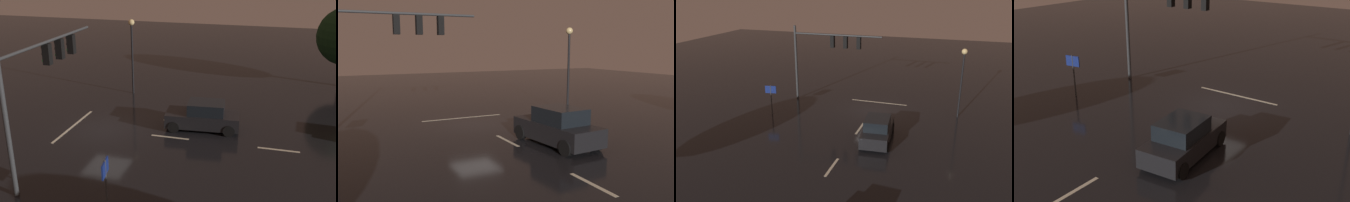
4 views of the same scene
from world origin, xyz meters
The scene contains 7 objects.
ground_plane centered at (0.00, 0.00, 0.00)m, with size 80.00×80.00×0.00m, color black.
traffic_signal_assembly centered at (4.56, -0.91, 4.77)m, with size 7.87×0.47×6.66m.
lane_dash_far centered at (0.00, 4.00, 0.00)m, with size 2.20×0.16×0.01m, color beige.
lane_dash_mid centered at (0.00, 10.00, 0.00)m, with size 2.20×0.16×0.01m, color beige.
stop_bar centered at (0.00, -2.10, 0.00)m, with size 5.00×0.16×0.01m, color beige.
car_approaching centered at (-1.69, 5.59, 0.80)m, with size 2.23×4.49×1.70m.
street_lamp_left_kerb centered at (-6.79, -0.67, 3.82)m, with size 0.44×0.44×5.52m.
Camera 2 is at (7.37, 18.62, 4.33)m, focal length 38.93 mm.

